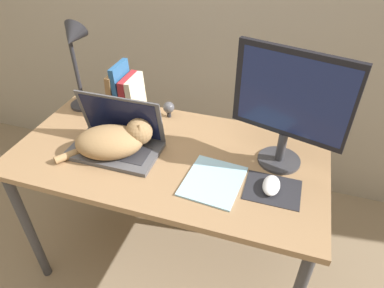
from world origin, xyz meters
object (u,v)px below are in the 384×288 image
object	(u,v)px
cat	(114,140)
desk_lamp	(75,52)
laptop	(116,140)
external_monitor	(290,104)
notepad	(213,181)
computer_mouse	(271,185)
webcam	(169,108)
book_row	(126,93)

from	to	relation	value
cat	desk_lamp	world-z (taller)	desk_lamp
laptop	cat	bearing A→B (deg)	-73.24
external_monitor	notepad	distance (m)	0.41
external_monitor	computer_mouse	xyz separation A→B (m)	(-0.01, -0.18, -0.25)
cat	external_monitor	world-z (taller)	external_monitor
laptop	external_monitor	world-z (taller)	external_monitor
laptop	notepad	xyz separation A→B (m)	(0.45, -0.08, -0.04)
laptop	webcam	distance (m)	0.33
external_monitor	webcam	bearing A→B (deg)	161.72
desk_lamp	webcam	xyz separation A→B (m)	(0.42, 0.07, -0.25)
book_row	notepad	bearing A→B (deg)	-33.91
laptop	desk_lamp	distance (m)	0.47
external_monitor	webcam	world-z (taller)	external_monitor
desk_lamp	notepad	bearing A→B (deg)	-23.12
book_row	notepad	xyz separation A→B (m)	(0.54, -0.36, -0.10)
computer_mouse	webcam	size ratio (longest dim) A/B	1.37
book_row	notepad	size ratio (longest dim) A/B	0.96
external_monitor	webcam	xyz separation A→B (m)	(-0.56, 0.18, -0.22)
external_monitor	computer_mouse	distance (m)	0.31
laptop	computer_mouse	world-z (taller)	laptop
cat	notepad	distance (m)	0.45
book_row	desk_lamp	size ratio (longest dim) A/B	0.56
laptop	book_row	bearing A→B (deg)	107.57
external_monitor	computer_mouse	world-z (taller)	external_monitor
external_monitor	notepad	xyz separation A→B (m)	(-0.23, -0.20, -0.27)
webcam	computer_mouse	bearing A→B (deg)	-33.41
cat	computer_mouse	bearing A→B (deg)	-1.81
external_monitor	webcam	distance (m)	0.63
cat	notepad	bearing A→B (deg)	-6.13
notepad	laptop	bearing A→B (deg)	170.35
external_monitor	desk_lamp	distance (m)	0.99
book_row	laptop	bearing A→B (deg)	-72.43
desk_lamp	webcam	distance (m)	0.50
laptop	notepad	world-z (taller)	laptop
laptop	webcam	world-z (taller)	laptop
laptop	external_monitor	bearing A→B (deg)	10.57
book_row	desk_lamp	bearing A→B (deg)	-168.77
cat	external_monitor	distance (m)	0.71
external_monitor	computer_mouse	size ratio (longest dim) A/B	4.35
webcam	external_monitor	bearing A→B (deg)	-18.28
computer_mouse	book_row	size ratio (longest dim) A/B	0.43
desk_lamp	notepad	xyz separation A→B (m)	(0.75, -0.32, -0.30)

